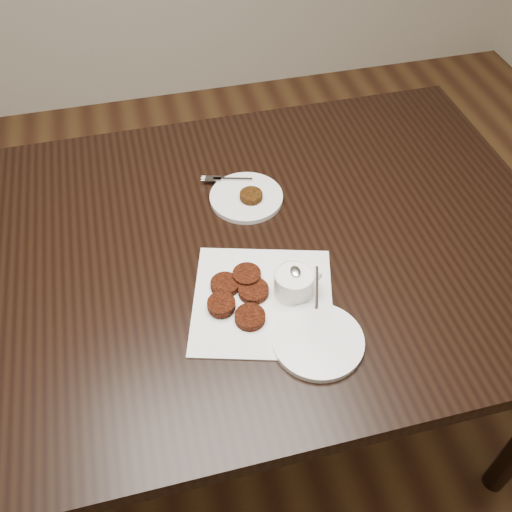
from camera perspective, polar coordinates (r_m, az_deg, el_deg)
The scene contains 7 objects.
floor at distance 1.82m, azimuth -1.85°, elevation -18.97°, with size 4.00×4.00×0.00m, color brown.
table at distance 1.56m, azimuth -2.71°, elevation -8.58°, with size 1.52×0.98×0.75m, color black.
napkin at distance 1.16m, azimuth 0.69°, elevation -4.46°, with size 0.28×0.28×0.00m, color white.
sauce_ramekin at distance 1.13m, azimuth 3.86°, elevation -1.71°, with size 0.11×0.11×0.12m, color white, non-canonical shape.
patty_cluster at distance 1.16m, azimuth -1.44°, elevation -3.73°, with size 0.22×0.22×0.02m, color #591E0B, non-canonical shape.
plate_with_patty at distance 1.36m, azimuth -0.98°, elevation 6.06°, with size 0.17×0.17×0.03m, color silver, non-canonical shape.
plate_empty at distance 1.11m, azimuth 6.20°, elevation -8.41°, with size 0.18×0.18×0.01m, color white.
Camera 1 is at (-0.12, -0.71, 1.67)m, focal length 40.20 mm.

